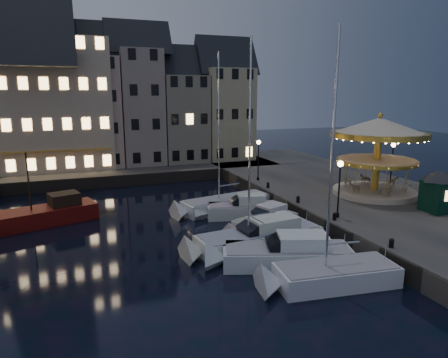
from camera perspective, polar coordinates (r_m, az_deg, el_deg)
name	(u,v)px	position (r m, az deg, el deg)	size (l,w,h in m)	color
ground	(253,252)	(26.46, 4.11, -10.42)	(160.00, 160.00, 0.00)	black
quay_east	(366,200)	(38.38, 19.63, -2.88)	(16.00, 56.00, 1.30)	#474442
quay_north	(98,172)	(51.11, -17.58, 0.89)	(44.00, 12.00, 1.30)	#474442
quaywall_e	(288,209)	(33.89, 9.17, -4.26)	(0.15, 44.00, 1.30)	#47423A
quaywall_n	(120,181)	(45.38, -14.63, -0.31)	(48.00, 0.15, 1.30)	#47423A
streetlamp_b	(339,181)	(29.66, 16.17, -0.25)	(0.44, 0.44, 4.17)	black
streetlamp_c	(258,154)	(41.08, 4.94, 3.55)	(0.44, 0.44, 4.17)	black
streetlamp_d	(392,158)	(42.14, 22.92, 2.85)	(0.44, 0.44, 4.17)	black
bollard_a	(391,243)	(25.55, 22.81, -8.37)	(0.30, 0.30, 0.57)	black
bollard_b	(335,216)	(29.53, 15.53, -5.11)	(0.30, 0.30, 0.57)	black
bollard_c	(298,199)	(33.52, 10.53, -2.81)	(0.30, 0.30, 0.57)	black
bollard_d	(268,185)	(38.18, 6.31, -0.83)	(0.30, 0.30, 0.57)	black
townhouse_nb	(39,109)	(52.33, -24.95, 9.01)	(6.16, 8.00, 13.80)	gray
townhouse_nc	(92,104)	(52.23, -18.29, 10.07)	(6.82, 8.00, 14.80)	tan
townhouse_nd	(140,100)	(52.79, -11.97, 10.98)	(5.50, 8.00, 15.80)	gray
townhouse_ne	(181,111)	(53.93, -6.09, 9.59)	(6.16, 8.00, 12.80)	gray
townhouse_nf	(224,107)	(55.73, 0.02, 10.26)	(6.82, 8.00, 13.80)	tan
hotel_corner	(38,96)	(52.30, -25.04, 10.66)	(17.60, 9.00, 16.80)	#C6B197
motorboat_a	(326,276)	(22.66, 14.40, -13.33)	(7.67, 3.33, 12.71)	silver
motorboat_b	(280,255)	(24.59, 8.01, -10.69)	(8.68, 5.15, 2.15)	silver
motorboat_c	(255,238)	(26.97, 4.40, -8.42)	(9.82, 3.56, 12.99)	silver
motorboat_d	(261,224)	(29.93, 5.38, -6.42)	(6.22, 3.77, 2.15)	silver
motorboat_e	(238,210)	(33.25, 1.96, -4.46)	(6.98, 3.51, 2.15)	silver
motorboat_f	(221,205)	(35.12, -0.41, -3.72)	(9.21, 4.09, 12.19)	silver
red_fishing_boat	(48,215)	(34.75, -23.81, -4.67)	(8.06, 4.76, 5.99)	#5C0E0A
carousel	(378,141)	(37.29, 21.19, 5.04)	(8.23, 8.23, 7.20)	#C8B399
ticket_kiosk	(440,183)	(34.14, 28.48, -0.54)	(3.17, 3.17, 3.72)	black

